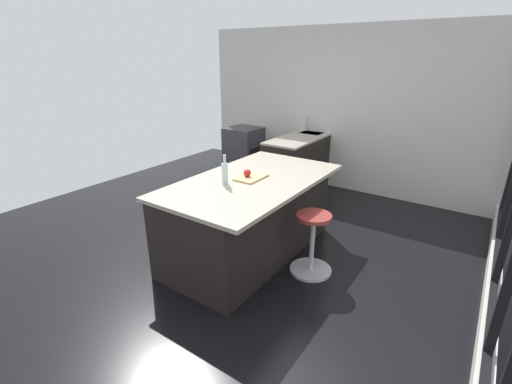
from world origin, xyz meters
name	(u,v)px	position (x,y,z in m)	size (l,w,h in m)	color
ground_plane	(243,248)	(0.00, 0.00, 0.00)	(7.02, 7.02, 0.00)	black
interior_partition_left	(339,110)	(-2.70, 0.00, 1.30)	(0.12, 4.96, 2.61)	beige
sink_cabinet	(306,160)	(-2.35, -0.39, 0.47)	(1.94, 0.60, 1.20)	black
oven_range	(244,151)	(-2.35, -1.71, 0.45)	(0.60, 0.61, 0.89)	#38383D
kitchen_island	(249,216)	(0.02, 0.10, 0.46)	(2.11, 1.20, 0.90)	black
stool_by_window	(312,245)	(-0.02, 0.88, 0.31)	(0.44, 0.44, 0.66)	#B7B7BC
cutting_board	(251,177)	(0.00, 0.12, 0.91)	(0.36, 0.24, 0.02)	tan
apple_red	(247,173)	(0.02, 0.09, 0.96)	(0.08, 0.08, 0.08)	red
water_bottle	(225,173)	(0.31, 0.01, 1.03)	(0.06, 0.06, 0.31)	silver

